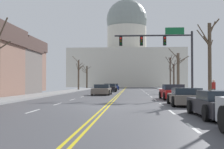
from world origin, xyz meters
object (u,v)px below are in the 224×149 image
Objects in this scene: sedan_oncoming_00 at (102,90)px; pedestrian_00 at (214,88)px; signal_gantry at (164,46)px; sedan_near_01 at (186,97)px; sedan_near_02 at (219,105)px; sedan_oncoming_01 at (110,88)px; sedan_near_00 at (173,92)px; sedan_oncoming_02 at (114,87)px.

sedan_oncoming_00 is 13.23m from pedestrian_00.
pedestrian_00 is at bearing -38.12° from signal_gantry.
sedan_near_02 is (0.24, -6.60, 0.00)m from sedan_near_01.
pedestrian_00 is (10.69, -19.23, 0.42)m from sedan_oncoming_01.
sedan_near_00 reaches higher than sedan_near_02.
pedestrian_00 is at bearing -60.93° from sedan_oncoming_01.
signal_gantry is 1.82× the size of sedan_oncoming_02.
pedestrian_00 is (10.80, -7.64, 0.42)m from sedan_oncoming_00.
pedestrian_00 reaches higher than sedan_oncoming_01.
signal_gantry is at bearing 91.30° from sedan_near_02.
sedan_near_01 is at bearing -91.00° from sedan_near_00.
signal_gantry is 6.30m from sedan_near_00.
sedan_near_01 is 0.92× the size of sedan_near_02.
pedestrian_00 is (3.78, 1.22, 0.40)m from sedan_near_00.
sedan_near_02 is 1.06× the size of sedan_oncoming_01.
signal_gantry reaches higher than sedan_oncoming_02.
signal_gantry reaches higher than sedan_oncoming_01.
sedan_near_02 is at bearing -88.70° from signal_gantry.
sedan_oncoming_02 is at bearing 101.97° from sedan_near_00.
sedan_oncoming_02 is at bearing 103.22° from signal_gantry.
signal_gantry is at bearing 90.84° from sedan_near_01.
sedan_near_01 is (-0.12, -6.90, -0.07)m from sedan_near_00.
sedan_oncoming_01 is 22.00m from pedestrian_00.
sedan_oncoming_01 is at bearing 119.07° from pedestrian_00.
sedan_near_00 is 1.04× the size of sedan_near_01.
signal_gantry is 17.93m from sedan_oncoming_01.
sedan_near_01 is at bearing -76.06° from sedan_oncoming_01.
sedan_oncoming_02 is at bearing 108.79° from pedestrian_00.
pedestrian_00 reaches higher than sedan_oncoming_00.
sedan_oncoming_02 is at bearing 98.68° from sedan_near_02.
sedan_oncoming_01 is 12.27m from sedan_oncoming_02.
sedan_near_01 is 6.60m from sedan_near_02.
signal_gantry is at bearing -76.78° from sedan_oncoming_02.
sedan_oncoming_00 reaches higher than sedan_near_02.
signal_gantry is 1.70× the size of sedan_near_02.
sedan_near_00 is 3.99m from pedestrian_00.
sedan_oncoming_02 is (-6.94, 32.72, -0.04)m from sedan_near_00.
sedan_near_02 is (0.12, -13.50, -0.07)m from sedan_near_00.
sedan_oncoming_01 is at bearing 103.94° from sedan_near_01.
pedestrian_00 is (10.72, -31.50, 0.44)m from sedan_oncoming_02.
sedan_near_00 is at bearing -78.03° from sedan_oncoming_02.
sedan_oncoming_00 is at bearing -90.55° from sedan_oncoming_01.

